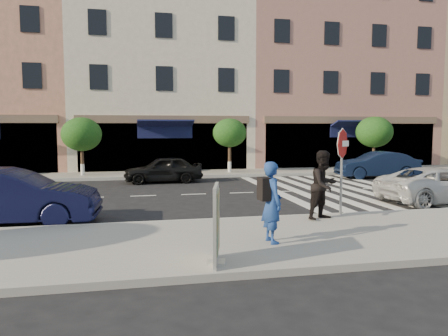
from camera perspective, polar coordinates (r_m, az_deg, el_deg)
ground at (r=13.76m, az=-1.69°, el=-5.96°), size 120.00×120.00×0.00m
sidewalk_near at (r=10.17m, az=2.09°, el=-9.61°), size 60.00×4.50×0.15m
sidewalk_far at (r=24.54m, az=-6.22°, el=-0.80°), size 60.00×3.00×0.15m
building_centre at (r=30.47m, az=-8.41°, el=10.59°), size 11.00×9.00×11.00m
building_east_mid at (r=33.53m, az=12.96°, el=11.75°), size 13.00×9.00×13.00m
street_tree_wb at (r=24.23m, az=-18.11°, el=4.18°), size 2.10×2.10×3.06m
street_tree_c at (r=24.68m, az=0.74°, el=4.57°), size 1.90×1.90×3.04m
street_tree_ea at (r=28.05m, az=19.04°, el=4.45°), size 2.20×2.20×3.19m
stop_sign at (r=13.06m, az=15.18°, el=2.03°), size 0.83×0.37×2.53m
photographer at (r=9.71m, az=6.27°, el=-4.46°), size 0.50×0.70×1.80m
walker at (r=12.38m, az=12.92°, el=-2.17°), size 1.15×1.05×1.92m
poster_board at (r=8.22m, az=-1.01°, el=-7.55°), size 0.41×0.96×1.49m
car_near_mid at (r=13.38m, az=-26.16°, el=-3.45°), size 4.83×1.96×1.56m
car_near_right at (r=17.46m, az=26.36°, el=-1.99°), size 4.78×2.60×1.27m
car_far_mid at (r=21.46m, az=-7.95°, el=-0.18°), size 3.83×1.63×1.29m
car_far_right at (r=24.52m, az=19.39°, el=0.39°), size 4.42×2.01×1.41m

